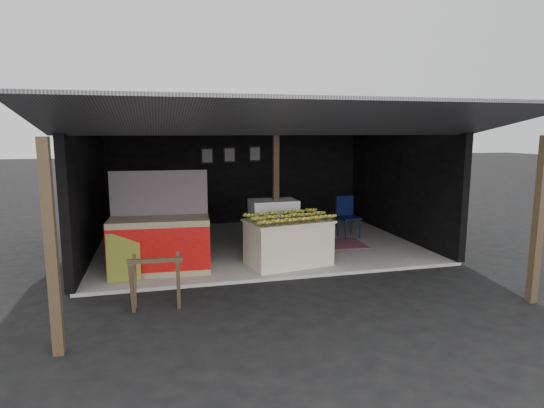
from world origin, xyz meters
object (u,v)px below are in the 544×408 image
object	(u,v)px
neighbor_stall	(160,242)
plastic_chair	(347,213)
water_barrel	(321,247)
white_crate	(273,225)
banana_table	(288,242)
sawhorse	(156,277)

from	to	relation	value
neighbor_stall	plastic_chair	xyz separation A→B (m)	(4.34, 1.71, 0.04)
neighbor_stall	water_barrel	distance (m)	3.13
white_crate	plastic_chair	distance (m)	2.13
neighbor_stall	water_barrel	bearing A→B (deg)	6.04
banana_table	neighbor_stall	xyz separation A→B (m)	(-2.35, 0.13, 0.11)
banana_table	white_crate	bearing A→B (deg)	80.19
sawhorse	water_barrel	distance (m)	3.66
white_crate	neighbor_stall	distance (m)	2.53
neighbor_stall	water_barrel	world-z (taller)	neighbor_stall
neighbor_stall	water_barrel	xyz separation A→B (m)	(3.11, 0.13, -0.31)
white_crate	plastic_chair	world-z (taller)	white_crate
banana_table	water_barrel	world-z (taller)	banana_table
white_crate	neighbor_stall	world-z (taller)	neighbor_stall
white_crate	plastic_chair	xyz separation A→B (m)	(2.00, 0.75, 0.04)
plastic_chair	water_barrel	bearing A→B (deg)	-134.39
neighbor_stall	sawhorse	world-z (taller)	neighbor_stall
banana_table	neighbor_stall	world-z (taller)	neighbor_stall
banana_table	plastic_chair	size ratio (longest dim) A/B	1.74
white_crate	water_barrel	distance (m)	1.18
white_crate	water_barrel	size ratio (longest dim) A/B	2.39
sawhorse	water_barrel	world-z (taller)	sawhorse
banana_table	sawhorse	distance (m)	2.88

